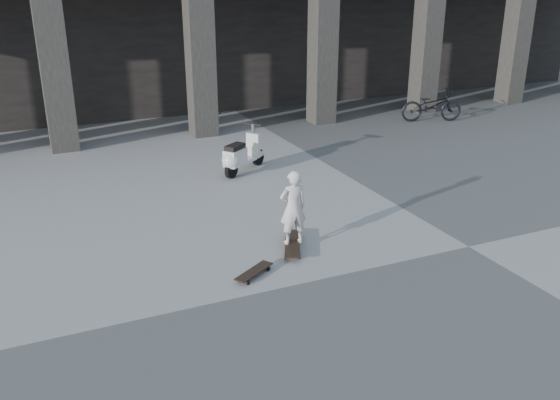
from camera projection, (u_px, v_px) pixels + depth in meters
name	position (u px, v px, depth m)	size (l,w,h in m)	color
ground	(469.00, 247.00, 9.45)	(90.00, 90.00, 0.00)	#4F4F4D
colonnade	(205.00, 7.00, 20.12)	(28.00, 8.82, 6.00)	black
longboard	(293.00, 244.00, 9.36)	(0.67, 1.03, 0.10)	black
skateboard_spare	(254.00, 272.00, 8.51)	(0.70, 0.53, 0.09)	black
child	(293.00, 208.00, 9.14)	(0.44, 0.29, 1.19)	beige
scooter	(238.00, 157.00, 12.72)	(1.24, 0.97, 1.01)	black
bicycle	(432.00, 105.00, 17.34)	(0.62, 1.77, 0.93)	black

